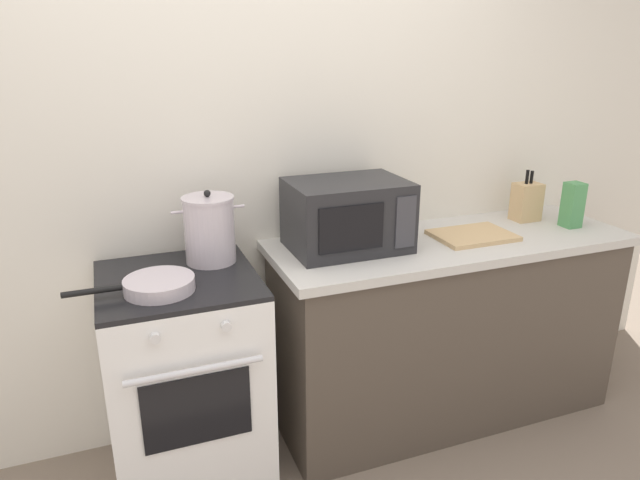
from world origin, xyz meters
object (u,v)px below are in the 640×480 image
frying_pan (158,285)px  stove (186,381)px  pasta_box (573,205)px  cutting_board (473,235)px  microwave (347,215)px  knife_block (526,202)px  stock_pot (210,229)px

frying_pan → stove: bearing=52.3°
pasta_box → cutting_board: bearing=176.8°
cutting_board → microwave: bearing=172.6°
frying_pan → pasta_box: size_ratio=2.07×
stove → frying_pan: 0.50m
stove → microwave: bearing=6.1°
stove → cutting_board: bearing=0.0°
knife_block → pasta_box: (0.13, -0.17, 0.01)m
stove → stock_pot: bearing=39.0°
stove → stock_pot: (0.16, 0.13, 0.60)m
pasta_box → knife_block: bearing=127.9°
stock_pot → frying_pan: bearing=-135.7°
cutting_board → pasta_box: (0.54, -0.03, 0.10)m
stove → pasta_box: bearing=-0.9°
microwave → pasta_box: size_ratio=2.27×
stove → microwave: 0.97m
stock_pot → pasta_box: 1.74m
frying_pan → cutting_board: bearing=4.3°
cutting_board → knife_block: bearing=18.8°
stock_pot → knife_block: size_ratio=1.16×
stock_pot → cutting_board: 1.20m
microwave → knife_block: 1.02m
stock_pot → cutting_board: (1.19, -0.13, -0.13)m
knife_block → cutting_board: bearing=-161.2°
frying_pan → pasta_box: (1.97, 0.08, 0.08)m
microwave → cutting_board: bearing=-7.4°
stock_pot → pasta_box: stock_pot is taller
stove → knife_block: knife_block is taller
stock_pot → frying_pan: size_ratio=0.66×
stock_pot → frying_pan: (-0.24, -0.23, -0.11)m
frying_pan → knife_block: 1.86m
microwave → pasta_box: microwave is taller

